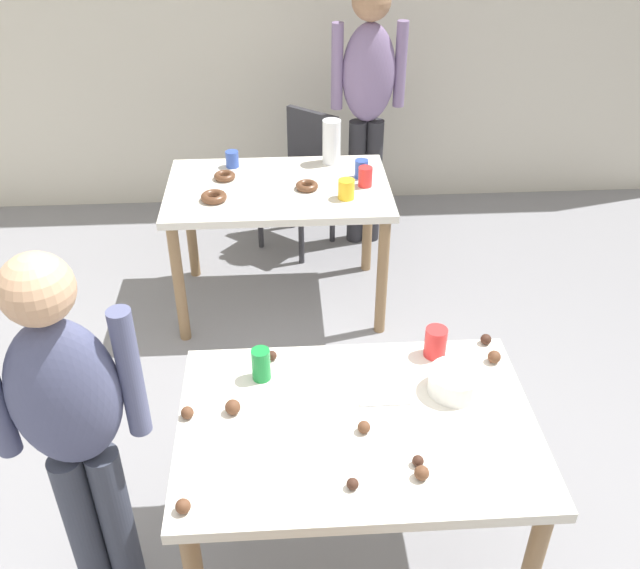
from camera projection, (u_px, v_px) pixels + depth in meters
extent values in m
cube|color=beige|center=(297.00, 17.00, 4.61)|extent=(6.40, 0.10, 2.60)
cube|color=silver|center=(357.00, 426.00, 2.30)|extent=(1.17, 0.81, 0.04)
cylinder|color=olive|center=(213.00, 438.00, 2.76)|extent=(0.06, 0.06, 0.71)
cylinder|color=olive|center=(475.00, 426.00, 2.82)|extent=(0.06, 0.06, 0.71)
cube|color=silver|center=(278.00, 189.00, 3.77)|extent=(1.20, 0.77, 0.04)
cylinder|color=olive|center=(179.00, 284.00, 3.68)|extent=(0.06, 0.06, 0.71)
cylinder|color=olive|center=(382.00, 277.00, 3.73)|extent=(0.06, 0.06, 0.71)
cylinder|color=olive|center=(190.00, 225.00, 4.21)|extent=(0.06, 0.06, 0.71)
cylinder|color=olive|center=(368.00, 219.00, 4.27)|extent=(0.06, 0.06, 0.71)
cube|color=#2D2D33|center=(296.00, 186.00, 4.49)|extent=(0.56, 0.56, 0.04)
cube|color=#2D2D33|center=(312.00, 143.00, 4.48)|extent=(0.32, 0.27, 0.42)
cylinder|color=#2D2D33|center=(301.00, 235.00, 4.42)|extent=(0.04, 0.04, 0.41)
cylinder|color=#2D2D33|center=(260.00, 219.00, 4.58)|extent=(0.04, 0.04, 0.41)
cylinder|color=#2D2D33|center=(332.00, 214.00, 4.64)|extent=(0.04, 0.04, 0.41)
cylinder|color=#2D2D33|center=(292.00, 200.00, 4.81)|extent=(0.04, 0.04, 0.41)
cylinder|color=#383D4C|center=(86.00, 537.00, 2.36)|extent=(0.11, 0.11, 0.75)
cylinder|color=#383D4C|center=(120.00, 530.00, 2.38)|extent=(0.11, 0.11, 0.75)
ellipsoid|color=#4C5175|center=(65.00, 394.00, 2.02)|extent=(0.35, 0.25, 0.53)
sphere|color=tan|center=(37.00, 289.00, 1.82)|extent=(0.20, 0.20, 0.20)
cylinder|color=#4C5175|center=(130.00, 374.00, 2.03)|extent=(0.08, 0.08, 0.45)
cylinder|color=#28282D|center=(373.00, 182.00, 4.56)|extent=(0.11, 0.11, 0.83)
cylinder|color=#28282D|center=(356.00, 183.00, 4.55)|extent=(0.11, 0.11, 0.83)
ellipsoid|color=slate|center=(369.00, 73.00, 4.16)|extent=(0.33, 0.22, 0.59)
sphere|color=#997051|center=(372.00, 1.00, 3.93)|extent=(0.23, 0.23, 0.23)
cylinder|color=slate|center=(401.00, 65.00, 4.15)|extent=(0.07, 0.07, 0.50)
cylinder|color=slate|center=(337.00, 67.00, 4.12)|extent=(0.07, 0.07, 0.50)
cylinder|color=white|center=(455.00, 382.00, 2.39)|extent=(0.18, 0.18, 0.08)
cylinder|color=#198438|center=(261.00, 364.00, 2.43)|extent=(0.07, 0.07, 0.12)
cube|color=silver|center=(385.00, 404.00, 2.35)|extent=(0.17, 0.02, 0.01)
cylinder|color=red|center=(436.00, 342.00, 2.54)|extent=(0.08, 0.08, 0.12)
sphere|color=#3D2319|center=(418.00, 461.00, 2.12)|extent=(0.04, 0.04, 0.04)
sphere|color=brown|center=(183.00, 506.00, 1.98)|extent=(0.04, 0.04, 0.04)
sphere|color=brown|center=(494.00, 357.00, 2.53)|extent=(0.05, 0.05, 0.05)
sphere|color=#3D2319|center=(272.00, 356.00, 2.54)|extent=(0.04, 0.04, 0.04)
sphere|color=#3D2319|center=(353.00, 484.00, 2.05)|extent=(0.04, 0.04, 0.04)
sphere|color=brown|center=(233.00, 407.00, 2.31)|extent=(0.05, 0.05, 0.05)
sphere|color=brown|center=(422.00, 473.00, 2.08)|extent=(0.05, 0.05, 0.05)
sphere|color=brown|center=(187.00, 413.00, 2.29)|extent=(0.04, 0.04, 0.04)
sphere|color=#3D2319|center=(486.00, 339.00, 2.62)|extent=(0.04, 0.04, 0.04)
sphere|color=brown|center=(364.00, 427.00, 2.24)|extent=(0.04, 0.04, 0.04)
cylinder|color=white|center=(332.00, 142.00, 3.94)|extent=(0.10, 0.10, 0.25)
cylinder|color=red|center=(365.00, 177.00, 3.73)|extent=(0.07, 0.07, 0.11)
cylinder|color=#3351B2|center=(361.00, 169.00, 3.81)|extent=(0.07, 0.07, 0.10)
cylinder|color=#3351B2|center=(232.00, 159.00, 3.94)|extent=(0.07, 0.07, 0.09)
cylinder|color=yellow|center=(346.00, 189.00, 3.60)|extent=(0.09, 0.09, 0.10)
torus|color=brown|center=(225.00, 176.00, 3.82)|extent=(0.12, 0.12, 0.03)
torus|color=brown|center=(214.00, 197.00, 3.60)|extent=(0.14, 0.14, 0.04)
torus|color=brown|center=(307.00, 186.00, 3.71)|extent=(0.12, 0.12, 0.04)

